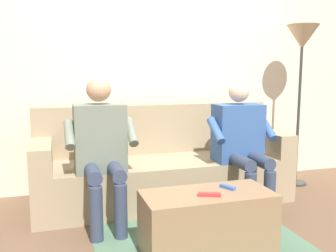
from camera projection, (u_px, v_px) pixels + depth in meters
ground_plane at (188, 229)px, 2.97m from camera, size 8.00×8.00×0.00m
back_wall at (149, 69)px, 3.98m from camera, size 5.43×0.06×2.49m
couch at (162, 168)px, 3.63m from camera, size 2.37×0.79×0.90m
coffee_table at (207, 222)px, 2.59m from camera, size 0.89×0.42×0.42m
person_left_seated at (241, 138)px, 3.39m from camera, size 0.58×0.59×1.14m
person_right_seated at (101, 143)px, 3.03m from camera, size 0.56×0.60×1.19m
remote_red at (209, 194)px, 2.49m from camera, size 0.15×0.09×0.02m
remote_blue at (228, 187)px, 2.65m from camera, size 0.08×0.12×0.02m
floor_rug at (200, 241)px, 2.75m from camera, size 1.50×1.77×0.01m
floor_lamp at (302, 46)px, 3.95m from camera, size 0.33×0.33×1.71m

